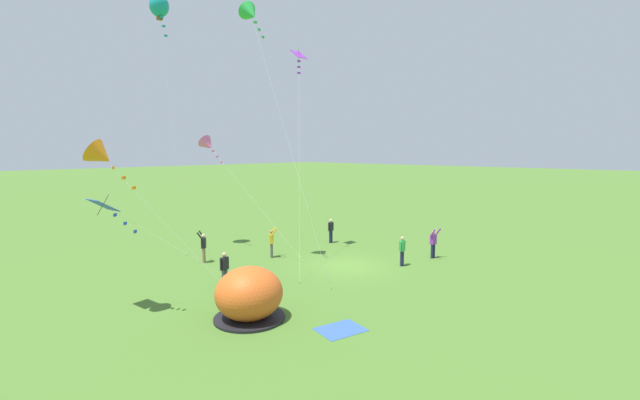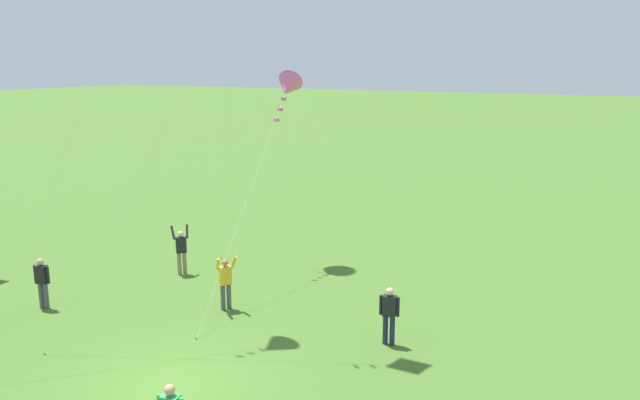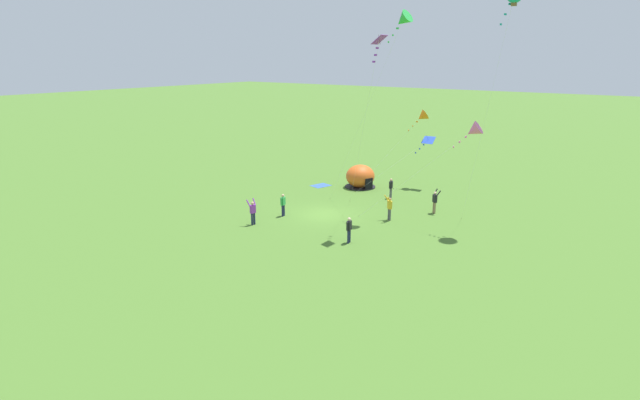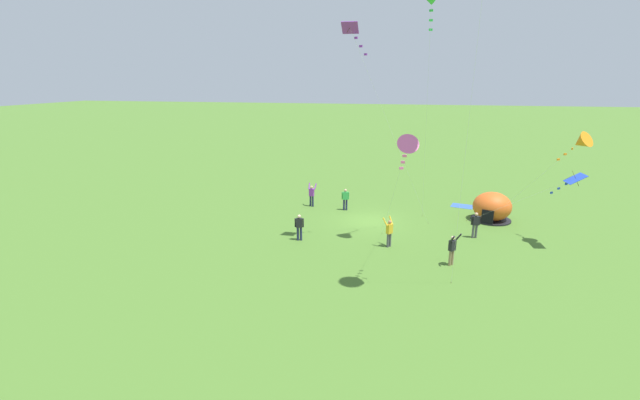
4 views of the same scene
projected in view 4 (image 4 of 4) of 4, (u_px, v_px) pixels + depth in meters
ground_plane at (370, 221)px, 31.17m from camera, size 300.00×300.00×0.00m
popup_tent at (492, 207)px, 31.06m from camera, size 2.81×2.81×2.10m
picnic_blanket at (462, 206)px, 34.78m from camera, size 1.97×1.69×0.01m
person_flying_kite at (312, 194)px, 34.47m from camera, size 0.67×0.53×1.89m
person_watching_sky at (389, 231)px, 26.12m from camera, size 0.68×0.72×1.89m
person_strolling at (475, 224)px, 27.61m from camera, size 0.58×0.31×1.72m
person_near_tent at (299, 226)px, 27.19m from camera, size 0.58×0.30×1.72m
person_with_toddler at (452, 248)px, 23.50m from camera, size 0.69×0.71×1.89m
person_far_back at (345, 198)px, 33.48m from camera, size 0.58×0.31×1.72m
kite_blue at (572, 180)px, 24.92m from camera, size 5.66×4.97×4.86m
kite_purple at (354, 36)px, 23.55m from camera, size 5.62×5.58×12.98m
kite_orange at (581, 142)px, 24.98m from camera, size 4.63×5.09×7.05m
kite_pink at (407, 148)px, 19.20m from camera, size 1.98×8.43×7.63m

